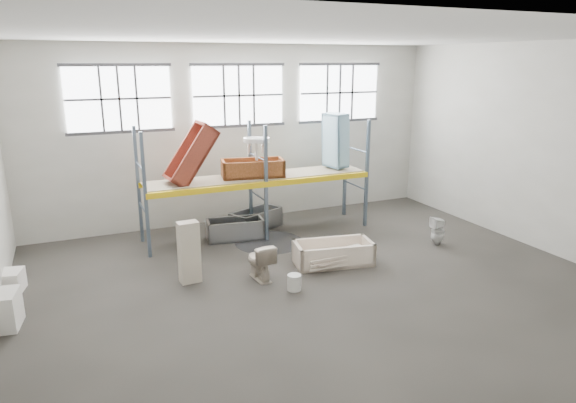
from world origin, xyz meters
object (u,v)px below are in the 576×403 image
bucket (294,282)px  cistern_tall (189,252)px  bathtub_beige (333,253)px  toilet_beige (260,261)px  steel_tub_right (256,220)px  toilet_white (438,231)px  steel_tub_left (235,229)px  rust_tub_flat (253,168)px  blue_tub_upright (335,140)px

bucket → cistern_tall: bearing=145.8°
bathtub_beige → toilet_beige: size_ratio=2.17×
steel_tub_right → toilet_white: bearing=-38.6°
bathtub_beige → steel_tub_left: (-1.55, 2.54, 0.01)m
steel_tub_right → rust_tub_flat: 1.61m
steel_tub_left → steel_tub_right: size_ratio=1.00×
steel_tub_left → steel_tub_right: bearing=35.3°
toilet_white → steel_tub_right: bearing=-122.7°
toilet_white → rust_tub_flat: rust_tub_flat is taller
cistern_tall → toilet_white: (6.31, -0.27, -0.30)m
bathtub_beige → cistern_tall: (-3.26, 0.33, 0.40)m
toilet_beige → cistern_tall: cistern_tall is taller
bathtub_beige → cistern_tall: size_ratio=1.34×
bathtub_beige → cistern_tall: bearing=-175.4°
toilet_beige → blue_tub_upright: 4.85m
bathtub_beige → steel_tub_left: 2.98m
bathtub_beige → toilet_beige: bearing=-165.7°
cistern_tall → steel_tub_left: (1.71, 2.21, -0.40)m
rust_tub_flat → bucket: rust_tub_flat is taller
bathtub_beige → toilet_white: size_ratio=2.45×
steel_tub_right → rust_tub_flat: rust_tub_flat is taller
steel_tub_right → rust_tub_flat: size_ratio=0.90×
toilet_beige → steel_tub_right: (1.09, 3.23, -0.14)m
bathtub_beige → bucket: bearing=-136.2°
toilet_beige → bucket: bearing=114.1°
bathtub_beige → cistern_tall: 3.30m
steel_tub_right → bucket: steel_tub_right is taller
bathtub_beige → steel_tub_left: bearing=131.9°
cistern_tall → steel_tub_right: bearing=44.1°
steel_tub_left → rust_tub_flat: 1.67m
blue_tub_upright → bathtub_beige: bearing=-118.7°
blue_tub_upright → bucket: 5.20m
steel_tub_right → cistern_tall: bearing=-132.1°
steel_tub_left → bucket: 3.48m
cistern_tall → bucket: 2.30m
steel_tub_right → steel_tub_left: bearing=-144.7°
rust_tub_flat → cistern_tall: bearing=-134.0°
steel_tub_left → rust_tub_flat: size_ratio=0.90×
toilet_white → rust_tub_flat: size_ratio=0.45×
bathtub_beige → rust_tub_flat: rust_tub_flat is taller
toilet_white → bucket: bearing=-71.5°
cistern_tall → bathtub_beige: bearing=-9.7°
toilet_beige → blue_tub_upright: size_ratio=0.55×
bathtub_beige → steel_tub_right: size_ratio=1.22×
bathtub_beige → bucket: 1.69m
cistern_tall → steel_tub_left: size_ratio=0.91×
bucket → toilet_beige: bearing=119.1°
bathtub_beige → rust_tub_flat: (-0.97, 2.71, 1.56)m
cistern_tall → bucket: cistern_tall is taller
toilet_beige → cistern_tall: (-1.41, 0.46, 0.26)m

